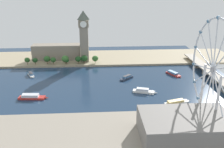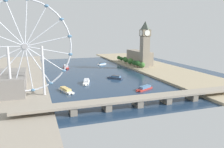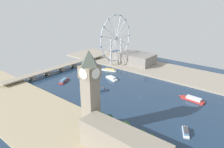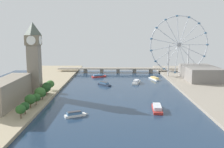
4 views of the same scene
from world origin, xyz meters
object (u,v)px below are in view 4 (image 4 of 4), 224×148
Objects in this scene: tour_boat_5 at (136,82)px; tour_boat_3 at (154,78)px; clock_tower at (34,57)px; parliament_block at (8,92)px; ferris_wheel at (179,45)px; tour_boat_0 at (104,84)px; riverside_hall at (200,73)px; tour_boat_2 at (75,114)px; river_bridge at (118,69)px; tour_boat_1 at (157,108)px; tour_boat_4 at (99,76)px.

tour_boat_3 is at bearing -27.72° from tour_boat_5.
parliament_block is (-12.62, -48.83, -30.89)m from clock_tower.
tour_boat_0 is at bearing -151.84° from ferris_wheel.
tour_boat_0 is (80.53, 62.44, -44.93)m from clock_tower.
tour_boat_3 is 1.10× the size of tour_boat_5.
tour_boat_2 is (-169.14, -174.47, -11.18)m from riverside_hall.
river_bridge is at bearing 54.92° from tour_boat_2.
riverside_hall is at bearing -26.30° from tour_boat_1.
tour_boat_1 is at bearing -19.12° from tour_boat_0.
tour_boat_2 is (-21.19, -139.88, -0.08)m from tour_boat_0.
ferris_wheel is 3.21× the size of tour_boat_5.
parliament_block reaches higher than tour_boat_2.
parliament_block is at bearing 132.42° from tour_boat_2.
riverside_hall reaches higher than river_bridge.
parliament_block is at bearing -84.06° from tour_boat_0.
tour_boat_0 is 132.95m from tour_boat_1.
ferris_wheel is 143.56m from tour_boat_4.
ferris_wheel reaches higher than tour_boat_0.
tour_boat_5 is (59.90, -55.46, 0.19)m from tour_boat_4.
ferris_wheel is at bearing 29.32° from tour_boat_2.
tour_boat_3 is at bearing -3.48° from tour_boat_1.
tour_boat_3 is at bearing 42.81° from parliament_block.
clock_tower is at bearing -156.99° from riverside_hall.
clock_tower is 2.45× the size of tour_boat_3.
ferris_wheel reaches higher than parliament_block.
clock_tower is 2.69× the size of tour_boat_5.
ferris_wheel is 69.29m from tour_boat_3.
river_bridge is 110.16m from tour_boat_5.
riverside_hall is at bearing -40.18° from tour_boat_4.
parliament_block is 1.03× the size of riverside_hall.
clock_tower reaches higher than river_bridge.
parliament_block is at bearing 148.98° from tour_boat_5.
tour_boat_5 is (-100.45, -18.42, -10.93)m from riverside_hall.
ferris_wheel is 4.59× the size of tour_boat_0.
riverside_hall is 2.17× the size of tour_boat_1.
tour_boat_0 is at bearing -166.84° from riverside_hall.
tour_boat_5 is at bearing -69.97° from tour_boat_4.
tour_boat_3 is at bearing -52.09° from river_bridge.
ferris_wheel reaches higher than river_bridge.
tour_boat_0 is at bearing 104.76° from tour_boat_3.
clock_tower is at bearing -96.34° from tour_boat_0.
tour_boat_1 reaches higher than tour_boat_0.
tour_boat_3 is at bearing -41.30° from tour_boat_4.
tour_boat_1 is 136.92m from tour_boat_5.
river_bridge is 266.41m from tour_boat_2.
tour_boat_4 is at bearing 64.01° from tour_boat_5.
tour_boat_1 is (149.35, -9.21, -13.78)m from parliament_block.
tour_boat_1 is 1.17× the size of tour_boat_5.
ferris_wheel is at bearing -85.41° from tour_boat_3.
tour_boat_5 is at bearing 31.55° from clock_tower.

